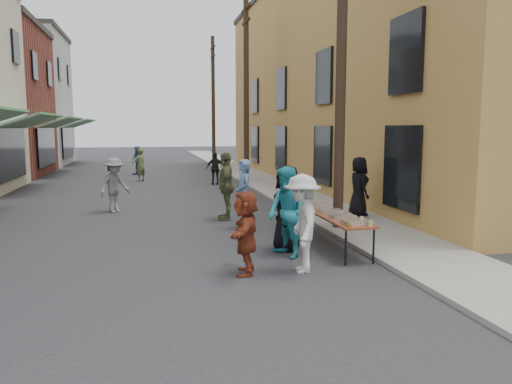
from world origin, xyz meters
name	(u,v)px	position (x,y,z in m)	size (l,w,h in m)	color
ground	(177,274)	(0.00, 0.00, 0.00)	(120.00, 120.00, 0.00)	#28282B
sidewalk	(260,180)	(5.00, 15.00, 0.05)	(2.20, 60.00, 0.10)	gray
building_ochre	(387,79)	(11.10, 14.00, 5.00)	(10.00, 28.00, 10.00)	#AF8C3E
utility_pole_near	(341,52)	(4.30, 3.00, 4.50)	(0.26, 0.26, 9.00)	#2D2116
utility_pole_mid	(246,88)	(4.30, 15.00, 4.50)	(0.26, 0.26, 9.00)	#2D2116
utility_pole_far	(213,101)	(4.30, 27.00, 4.50)	(0.26, 0.26, 9.00)	#2D2116
serving_table	(326,213)	(3.50, 1.73, 0.71)	(0.70, 4.00, 0.75)	#5F2D16
catering_tray_sausage	(355,223)	(3.50, 0.08, 0.79)	(0.50, 0.33, 0.08)	maroon
catering_tray_foil_b	(343,217)	(3.50, 0.73, 0.79)	(0.50, 0.33, 0.08)	#B2B2B7
catering_tray_buns	(331,211)	(3.50, 1.43, 0.79)	(0.50, 0.33, 0.08)	tan
catering_tray_foil_d	(320,206)	(3.50, 2.13, 0.79)	(0.50, 0.33, 0.08)	#B2B2B7
catering_tray_buns_end	(311,202)	(3.50, 2.83, 0.79)	(0.50, 0.33, 0.08)	tan
condiment_jar_a	(351,226)	(3.28, -0.22, 0.79)	(0.07, 0.07, 0.08)	#A57F26
condiment_jar_b	(349,225)	(3.28, -0.12, 0.79)	(0.07, 0.07, 0.08)	#A57F26
condiment_jar_c	(347,224)	(3.28, -0.02, 0.79)	(0.07, 0.07, 0.08)	#A57F26
cup_stack	(370,224)	(3.70, -0.17, 0.81)	(0.08, 0.08, 0.12)	tan
guest_front_a	(287,208)	(2.44, 1.29, 0.93)	(0.91, 0.59, 1.85)	black
guest_front_b	(243,194)	(1.97, 3.78, 0.91)	(0.67, 0.44, 1.82)	#577EA9
guest_front_c	(287,212)	(2.29, 0.74, 0.93)	(0.91, 0.71, 1.87)	teal
guest_front_d	(302,224)	(2.26, -0.35, 0.91)	(1.17, 0.67, 1.81)	beige
guest_front_e	(226,186)	(1.73, 5.15, 0.98)	(1.15, 0.48, 1.95)	#596239
guest_queue_back	(246,232)	(1.23, -0.25, 0.77)	(1.42, 0.45, 1.53)	maroon
server	(359,186)	(5.50, 4.43, 0.95)	(0.83, 0.54, 1.71)	black
passerby_left	(115,185)	(-1.48, 7.13, 0.85)	(1.10, 0.63, 1.71)	slate
passerby_mid	(215,168)	(2.63, 13.94, 0.75)	(0.88, 0.37, 1.51)	black
passerby_right	(140,165)	(-0.79, 16.24, 0.81)	(0.59, 0.39, 1.63)	#57673B
passerby_far	(138,161)	(-0.95, 19.64, 0.80)	(0.78, 0.61, 1.60)	#496A8D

